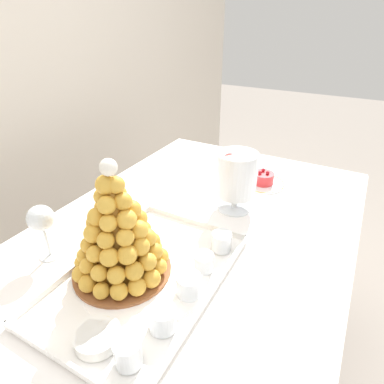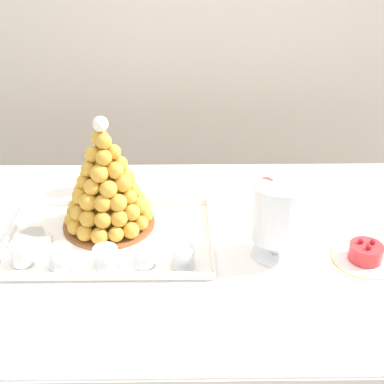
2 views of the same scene
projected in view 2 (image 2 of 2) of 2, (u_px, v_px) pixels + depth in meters
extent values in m
cylinder|color=brown|center=(13.00, 278.00, 1.89)|extent=(0.04, 0.04, 0.76)
cylinder|color=brown|center=(363.00, 275.00, 1.90)|extent=(0.04, 0.04, 0.76)
cube|color=brown|center=(189.00, 245.00, 1.38)|extent=(1.39, 0.85, 0.02)
cube|color=white|center=(189.00, 241.00, 1.38)|extent=(1.45, 0.91, 0.00)
cube|color=white|center=(188.00, 215.00, 1.87)|extent=(1.45, 0.01, 0.39)
cube|color=white|center=(111.00, 239.00, 1.38)|extent=(0.53, 0.35, 0.01)
cube|color=white|center=(102.00, 276.00, 1.22)|extent=(0.53, 0.01, 0.02)
cube|color=white|center=(118.00, 202.00, 1.52)|extent=(0.53, 0.01, 0.02)
cube|color=white|center=(10.00, 236.00, 1.37)|extent=(0.01, 0.35, 0.02)
cube|color=white|center=(211.00, 234.00, 1.38)|extent=(0.01, 0.35, 0.02)
cylinder|color=white|center=(111.00, 238.00, 1.38)|extent=(0.32, 0.32, 0.00)
cylinder|color=brown|center=(109.00, 224.00, 1.43)|extent=(0.25, 0.25, 0.01)
cone|color=#BB822B|center=(105.00, 180.00, 1.36)|extent=(0.17, 0.17, 0.26)
sphere|color=gold|center=(145.00, 215.00, 1.42)|extent=(0.04, 0.04, 0.04)
sphere|color=gold|center=(143.00, 208.00, 1.45)|extent=(0.05, 0.05, 0.05)
sphere|color=gold|center=(135.00, 202.00, 1.48)|extent=(0.04, 0.04, 0.04)
sphere|color=gold|center=(123.00, 198.00, 1.50)|extent=(0.04, 0.04, 0.04)
sphere|color=gold|center=(109.00, 198.00, 1.50)|extent=(0.04, 0.04, 0.04)
sphere|color=gold|center=(95.00, 200.00, 1.49)|extent=(0.04, 0.04, 0.04)
sphere|color=gold|center=(83.00, 205.00, 1.47)|extent=(0.05, 0.05, 0.05)
sphere|color=gold|center=(74.00, 211.00, 1.43)|extent=(0.04, 0.04, 0.04)
sphere|color=gold|center=(72.00, 220.00, 1.40)|extent=(0.04, 0.04, 0.04)
sphere|color=gold|center=(75.00, 227.00, 1.36)|extent=(0.04, 0.04, 0.04)
sphere|color=gold|center=(85.00, 233.00, 1.34)|extent=(0.04, 0.04, 0.04)
sphere|color=gold|center=(100.00, 236.00, 1.33)|extent=(0.05, 0.05, 0.05)
sphere|color=gold|center=(116.00, 234.00, 1.33)|extent=(0.04, 0.04, 0.04)
sphere|color=gold|center=(131.00, 230.00, 1.35)|extent=(0.05, 0.05, 0.05)
sphere|color=gold|center=(141.00, 223.00, 1.38)|extent=(0.04, 0.04, 0.04)
sphere|color=gold|center=(138.00, 198.00, 1.42)|extent=(0.04, 0.04, 0.04)
sphere|color=gold|center=(131.00, 192.00, 1.45)|extent=(0.05, 0.05, 0.05)
sphere|color=gold|center=(119.00, 189.00, 1.47)|extent=(0.04, 0.04, 0.04)
sphere|color=gold|center=(104.00, 188.00, 1.47)|extent=(0.04, 0.04, 0.04)
sphere|color=gold|center=(91.00, 192.00, 1.45)|extent=(0.04, 0.04, 0.04)
sphere|color=gold|center=(80.00, 198.00, 1.42)|extent=(0.04, 0.04, 0.04)
sphere|color=gold|center=(76.00, 206.00, 1.39)|extent=(0.04, 0.04, 0.04)
sphere|color=gold|center=(78.00, 213.00, 1.36)|extent=(0.04, 0.04, 0.04)
sphere|color=gold|center=(88.00, 219.00, 1.33)|extent=(0.04, 0.04, 0.04)
sphere|color=gold|center=(103.00, 220.00, 1.32)|extent=(0.04, 0.04, 0.04)
sphere|color=gold|center=(119.00, 219.00, 1.33)|extent=(0.04, 0.04, 0.04)
sphere|color=gold|center=(132.00, 212.00, 1.36)|extent=(0.04, 0.04, 0.04)
sphere|color=gold|center=(138.00, 206.00, 1.39)|extent=(0.04, 0.04, 0.04)
sphere|color=gold|center=(128.00, 183.00, 1.42)|extent=(0.04, 0.04, 0.04)
sphere|color=gold|center=(117.00, 179.00, 1.44)|extent=(0.05, 0.05, 0.05)
sphere|color=gold|center=(103.00, 180.00, 1.44)|extent=(0.04, 0.04, 0.04)
sphere|color=gold|center=(90.00, 184.00, 1.42)|extent=(0.04, 0.04, 0.04)
sphere|color=gold|center=(81.00, 190.00, 1.39)|extent=(0.04, 0.04, 0.04)
sphere|color=gold|center=(80.00, 196.00, 1.35)|extent=(0.04, 0.04, 0.04)
sphere|color=gold|center=(88.00, 202.00, 1.33)|extent=(0.05, 0.05, 0.05)
sphere|color=gold|center=(102.00, 204.00, 1.32)|extent=(0.04, 0.04, 0.04)
sphere|color=gold|center=(118.00, 203.00, 1.33)|extent=(0.05, 0.05, 0.05)
sphere|color=gold|center=(129.00, 197.00, 1.35)|extent=(0.04, 0.04, 0.04)
sphere|color=gold|center=(133.00, 190.00, 1.39)|extent=(0.04, 0.04, 0.04)
sphere|color=gold|center=(118.00, 171.00, 1.41)|extent=(0.04, 0.04, 0.04)
sphere|color=gold|center=(103.00, 170.00, 1.41)|extent=(0.05, 0.05, 0.05)
sphere|color=gold|center=(89.00, 174.00, 1.39)|extent=(0.05, 0.05, 0.05)
sphere|color=gold|center=(84.00, 182.00, 1.35)|extent=(0.04, 0.04, 0.04)
sphere|color=gold|center=(92.00, 187.00, 1.32)|extent=(0.04, 0.04, 0.04)
sphere|color=gold|center=(108.00, 189.00, 1.32)|extent=(0.05, 0.05, 0.05)
sphere|color=gold|center=(123.00, 183.00, 1.34)|extent=(0.05, 0.05, 0.05)
sphere|color=gold|center=(126.00, 177.00, 1.38)|extent=(0.05, 0.05, 0.05)
sphere|color=gold|center=(109.00, 160.00, 1.38)|extent=(0.05, 0.05, 0.05)
sphere|color=gold|center=(94.00, 162.00, 1.37)|extent=(0.04, 0.04, 0.04)
sphere|color=gold|center=(89.00, 169.00, 1.33)|extent=(0.04, 0.04, 0.04)
sphere|color=gold|center=(99.00, 174.00, 1.31)|extent=(0.05, 0.05, 0.05)
sphere|color=gold|center=(115.00, 170.00, 1.32)|extent=(0.04, 0.04, 0.04)
sphere|color=gold|center=(120.00, 164.00, 1.36)|extent=(0.04, 0.04, 0.04)
sphere|color=gold|center=(103.00, 148.00, 1.35)|extent=(0.04, 0.04, 0.04)
sphere|color=gold|center=(93.00, 154.00, 1.32)|extent=(0.04, 0.04, 0.04)
sphere|color=gold|center=(104.00, 158.00, 1.30)|extent=(0.04, 0.04, 0.04)
sphere|color=gold|center=(113.00, 152.00, 1.33)|extent=(0.04, 0.04, 0.04)
sphere|color=gold|center=(100.00, 138.00, 1.32)|extent=(0.05, 0.05, 0.05)
sphere|color=gold|center=(104.00, 141.00, 1.30)|extent=(0.04, 0.04, 0.04)
sphere|color=white|center=(100.00, 124.00, 1.29)|extent=(0.04, 0.04, 0.04)
cylinder|color=silver|center=(22.00, 253.00, 1.27)|extent=(0.05, 0.05, 0.06)
cylinder|color=brown|center=(23.00, 258.00, 1.27)|extent=(0.05, 0.05, 0.02)
cylinder|color=#8C603D|center=(22.00, 252.00, 1.26)|extent=(0.05, 0.05, 0.02)
sphere|color=brown|center=(21.00, 247.00, 1.26)|extent=(0.02, 0.02, 0.02)
cylinder|color=silver|center=(60.00, 257.00, 1.26)|extent=(0.06, 0.06, 0.05)
cylinder|color=gold|center=(61.00, 262.00, 1.26)|extent=(0.05, 0.05, 0.02)
cylinder|color=#EAC166|center=(60.00, 255.00, 1.25)|extent=(0.05, 0.05, 0.02)
sphere|color=brown|center=(61.00, 249.00, 1.26)|extent=(0.02, 0.02, 0.02)
cylinder|color=silver|center=(106.00, 257.00, 1.26)|extent=(0.06, 0.06, 0.05)
cylinder|color=brown|center=(106.00, 262.00, 1.26)|extent=(0.05, 0.05, 0.02)
cylinder|color=#8C603D|center=(106.00, 256.00, 1.25)|extent=(0.05, 0.05, 0.02)
sphere|color=brown|center=(105.00, 251.00, 1.25)|extent=(0.02, 0.02, 0.02)
cylinder|color=silver|center=(144.00, 256.00, 1.26)|extent=(0.05, 0.05, 0.05)
cylinder|color=brown|center=(144.00, 261.00, 1.27)|extent=(0.05, 0.05, 0.02)
cylinder|color=#8C603D|center=(144.00, 255.00, 1.26)|extent=(0.05, 0.05, 0.01)
sphere|color=brown|center=(144.00, 254.00, 1.25)|extent=(0.01, 0.01, 0.01)
cylinder|color=silver|center=(183.00, 257.00, 1.26)|extent=(0.06, 0.06, 0.05)
cylinder|color=gold|center=(183.00, 262.00, 1.26)|extent=(0.05, 0.05, 0.02)
cylinder|color=#EAC166|center=(183.00, 255.00, 1.25)|extent=(0.05, 0.05, 0.02)
sphere|color=brown|center=(182.00, 251.00, 1.25)|extent=(0.02, 0.02, 0.02)
cylinder|color=white|center=(34.00, 239.00, 1.35)|extent=(0.09, 0.09, 0.03)
cylinder|color=#F2CC59|center=(33.00, 236.00, 1.34)|extent=(0.09, 0.09, 0.00)
cylinder|color=white|center=(274.00, 254.00, 1.32)|extent=(0.12, 0.12, 0.01)
cylinder|color=white|center=(275.00, 244.00, 1.31)|extent=(0.02, 0.02, 0.05)
cylinder|color=white|center=(278.00, 210.00, 1.26)|extent=(0.13, 0.13, 0.15)
cylinder|color=#D199D8|center=(281.00, 229.00, 1.29)|extent=(0.05, 0.05, 0.04)
cylinder|color=brown|center=(272.00, 225.00, 1.30)|extent=(0.05, 0.05, 0.02)
cylinder|color=#72B2E0|center=(270.00, 235.00, 1.27)|extent=(0.05, 0.05, 0.05)
cylinder|color=#D199D8|center=(286.00, 218.00, 1.29)|extent=(0.05, 0.05, 0.05)
cylinder|color=#72B2E0|center=(270.00, 220.00, 1.28)|extent=(0.05, 0.05, 0.04)
cylinder|color=#72B2E0|center=(281.00, 227.00, 1.26)|extent=(0.06, 0.05, 0.05)
cylinder|color=pink|center=(278.00, 210.00, 1.28)|extent=(0.07, 0.05, 0.07)
cylinder|color=pink|center=(268.00, 213.00, 1.27)|extent=(0.05, 0.04, 0.03)
cylinder|color=#9ED860|center=(278.00, 219.00, 1.25)|extent=(0.05, 0.05, 0.05)
cylinder|color=#D199D8|center=(291.00, 218.00, 1.25)|extent=(0.05, 0.05, 0.05)
cylinder|color=pink|center=(272.00, 201.00, 1.28)|extent=(0.06, 0.06, 0.06)
cylinder|color=yellow|center=(271.00, 206.00, 1.25)|extent=(0.05, 0.05, 0.04)
cylinder|color=#D199D8|center=(281.00, 212.00, 1.23)|extent=(0.07, 0.05, 0.06)
cylinder|color=#F9A54C|center=(288.00, 205.00, 1.26)|extent=(0.06, 0.04, 0.06)
cylinder|color=brown|center=(265.00, 195.00, 1.26)|extent=(0.06, 0.05, 0.05)
cylinder|color=#D199D8|center=(281.00, 206.00, 1.21)|extent=(0.05, 0.04, 0.05)
cylinder|color=#D199D8|center=(292.00, 196.00, 1.25)|extent=(0.05, 0.05, 0.03)
cylinder|color=#E54C47|center=(265.00, 188.00, 1.24)|extent=(0.06, 0.05, 0.05)
cylinder|color=#D199D8|center=(283.00, 193.00, 1.22)|extent=(0.05, 0.05, 0.04)
cylinder|color=#F9A54C|center=(290.00, 185.00, 1.25)|extent=(0.05, 0.05, 0.03)
cylinder|color=white|center=(364.00, 260.00, 1.30)|extent=(0.17, 0.17, 0.01)
torus|color=gold|center=(364.00, 259.00, 1.30)|extent=(0.17, 0.17, 0.00)
cylinder|color=red|center=(366.00, 252.00, 1.29)|extent=(0.08, 0.08, 0.04)
sphere|color=#A51923|center=(373.00, 242.00, 1.28)|extent=(0.01, 0.01, 0.01)
sphere|color=#A51923|center=(361.00, 241.00, 1.28)|extent=(0.01, 0.01, 0.01)
sphere|color=#A51923|center=(369.00, 247.00, 1.26)|extent=(0.01, 0.01, 0.01)
cylinder|color=silver|center=(105.00, 188.00, 1.63)|extent=(0.06, 0.06, 0.00)
cylinder|color=silver|center=(104.00, 175.00, 1.60)|extent=(0.01, 0.01, 0.09)
sphere|color=silver|center=(102.00, 152.00, 1.57)|extent=(0.07, 0.07, 0.07)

